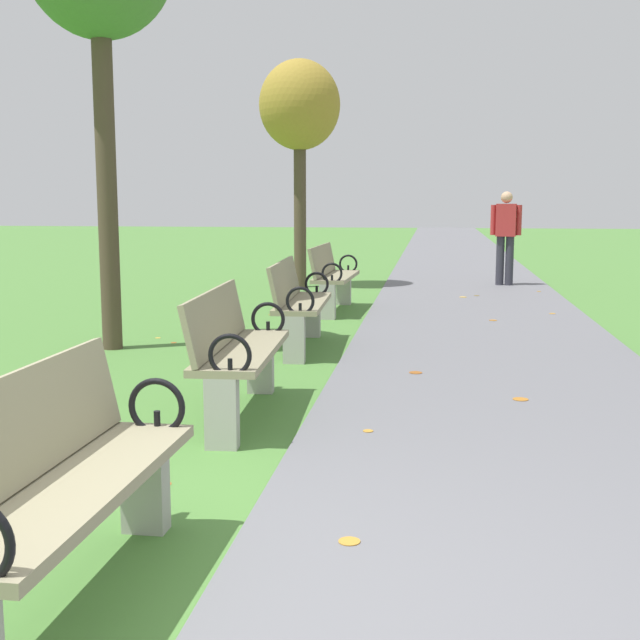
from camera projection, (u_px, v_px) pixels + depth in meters
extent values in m
plane|color=#4C7F38|center=(184.00, 631.00, 2.95)|extent=(80.00, 80.00, 0.00)
cube|color=slate|center=(457.00, 260.00, 20.39)|extent=(2.84, 44.00, 0.02)
cube|color=gray|center=(72.00, 487.00, 3.06)|extent=(0.46, 1.60, 0.05)
cube|color=gray|center=(21.00, 426.00, 3.05)|extent=(0.14, 1.60, 0.40)
cube|color=#A8A59E|center=(145.00, 484.00, 3.82)|extent=(0.20, 0.12, 0.45)
torus|color=black|center=(157.00, 407.00, 3.77)|extent=(0.27, 0.03, 0.27)
cylinder|color=black|center=(157.00, 424.00, 3.79)|extent=(0.03, 0.03, 0.12)
cube|color=gray|center=(243.00, 351.00, 5.77)|extent=(0.52, 1.62, 0.05)
cube|color=gray|center=(216.00, 319.00, 5.76)|extent=(0.20, 1.60, 0.40)
cube|color=#A8A59E|center=(222.00, 413.00, 5.08)|extent=(0.21, 0.13, 0.45)
cube|color=#A8A59E|center=(261.00, 365.00, 6.54)|extent=(0.21, 0.13, 0.45)
torus|color=black|center=(230.00, 355.00, 5.00)|extent=(0.27, 0.04, 0.27)
cylinder|color=black|center=(230.00, 368.00, 5.01)|extent=(0.03, 0.03, 0.12)
torus|color=black|center=(268.00, 319.00, 6.50)|extent=(0.27, 0.04, 0.27)
cylinder|color=black|center=(268.00, 329.00, 6.51)|extent=(0.03, 0.03, 0.12)
cube|color=gray|center=(303.00, 303.00, 8.40)|extent=(0.50, 1.62, 0.05)
cube|color=gray|center=(285.00, 281.00, 8.38)|extent=(0.19, 1.60, 0.40)
cube|color=#A8A59E|center=(294.00, 339.00, 7.70)|extent=(0.20, 0.13, 0.45)
cube|color=#A8A59E|center=(311.00, 317.00, 9.16)|extent=(0.20, 0.13, 0.45)
torus|color=black|center=(300.00, 301.00, 7.63)|extent=(0.27, 0.04, 0.27)
cylinder|color=black|center=(300.00, 310.00, 7.64)|extent=(0.03, 0.03, 0.12)
torus|color=black|center=(317.00, 284.00, 9.12)|extent=(0.27, 0.04, 0.27)
cylinder|color=black|center=(317.00, 291.00, 9.13)|extent=(0.03, 0.03, 0.12)
cube|color=gray|center=(336.00, 277.00, 11.18)|extent=(0.49, 1.61, 0.05)
cube|color=gray|center=(322.00, 260.00, 11.17)|extent=(0.17, 1.60, 0.40)
cube|color=#A8A59E|center=(328.00, 302.00, 10.49)|extent=(0.20, 0.13, 0.45)
cube|color=#A8A59E|center=(344.00, 289.00, 11.93)|extent=(0.20, 0.13, 0.45)
torus|color=black|center=(332.00, 273.00, 10.41)|extent=(0.27, 0.04, 0.27)
cylinder|color=black|center=(332.00, 280.00, 10.42)|extent=(0.03, 0.03, 0.12)
torus|color=black|center=(348.00, 264.00, 11.89)|extent=(0.27, 0.04, 0.27)
cylinder|color=black|center=(348.00, 269.00, 11.90)|extent=(0.03, 0.03, 0.12)
cylinder|color=#4C3D2D|center=(107.00, 183.00, 8.24)|extent=(0.20, 0.20, 3.35)
cylinder|color=#4C3D2D|center=(300.00, 211.00, 14.12)|extent=(0.21, 0.21, 2.60)
ellipsoid|color=olive|center=(300.00, 105.00, 13.86)|extent=(1.37, 1.37, 1.50)
cylinder|color=#2D2D38|center=(500.00, 261.00, 14.41)|extent=(0.14, 0.14, 0.85)
cylinder|color=#2D2D38|center=(509.00, 261.00, 14.37)|extent=(0.14, 0.14, 0.85)
cube|color=#B22D2D|center=(506.00, 220.00, 14.29)|extent=(0.37, 0.27, 0.56)
sphere|color=tan|center=(507.00, 197.00, 14.23)|extent=(0.20, 0.20, 0.20)
cylinder|color=#B22D2D|center=(493.00, 220.00, 14.35)|extent=(0.09, 0.09, 0.52)
cylinder|color=#B22D2D|center=(519.00, 220.00, 14.23)|extent=(0.09, 0.09, 0.52)
cylinder|color=#93511E|center=(174.00, 342.00, 8.82)|extent=(0.08, 0.08, 0.00)
cylinder|color=brown|center=(477.00, 296.00, 12.86)|extent=(0.12, 0.12, 0.00)
cylinder|color=#BC842D|center=(368.00, 431.00, 5.41)|extent=(0.09, 0.09, 0.00)
cylinder|color=#BC842D|center=(349.00, 541.00, 3.67)|extent=(0.14, 0.14, 0.00)
cylinder|color=#93511E|center=(416.00, 373.00, 7.21)|extent=(0.13, 0.13, 0.00)
cylinder|color=#BC842D|center=(539.00, 291.00, 13.45)|extent=(0.09, 0.09, 0.00)
cylinder|color=gold|center=(89.00, 360.00, 7.87)|extent=(0.11, 0.11, 0.00)
cylinder|color=gold|center=(463.00, 297.00, 12.68)|extent=(0.14, 0.14, 0.00)
cylinder|color=#BC842D|center=(65.00, 424.00, 5.65)|extent=(0.14, 0.14, 0.00)
cylinder|color=#AD6B23|center=(301.00, 293.00, 13.34)|extent=(0.16, 0.16, 0.00)
cylinder|color=#93511E|center=(161.00, 484.00, 4.47)|extent=(0.15, 0.15, 0.00)
cylinder|color=gold|center=(286.00, 331.00, 9.55)|extent=(0.11, 0.11, 0.00)
cylinder|color=#AD6B23|center=(521.00, 399.00, 6.26)|extent=(0.13, 0.13, 0.00)
cylinder|color=gold|center=(158.00, 338.00, 9.12)|extent=(0.09, 0.09, 0.00)
cylinder|color=#AD6B23|center=(493.00, 320.00, 10.28)|extent=(0.12, 0.12, 0.00)
cylinder|color=gold|center=(301.00, 307.00, 11.70)|extent=(0.15, 0.15, 0.00)
cylinder|color=#AD6B23|center=(271.00, 315.00, 10.91)|extent=(0.09, 0.09, 0.00)
cylinder|color=#BC842D|center=(552.00, 314.00, 10.87)|extent=(0.09, 0.09, 0.00)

